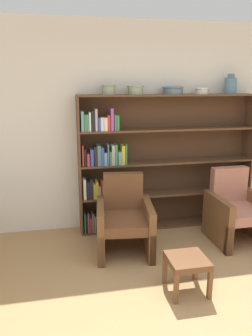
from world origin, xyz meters
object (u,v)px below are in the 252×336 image
object	(u,v)px
bowl_slate	(109,89)
bowl_stoneware	(136,89)
armchair_leather	(124,219)
bookshelf	(150,163)
armchair_cushioned	(236,210)
vase_tall	(230,85)
bowl_terracotta	(173,90)
footstool	(187,264)
bowl_brass	(202,90)

from	to	relation	value
bowl_slate	bowl_stoneware	bearing A→B (deg)	0.00
bowl_slate	armchair_leather	xyz separation A→B (m)	(0.08, -0.61, -1.50)
bookshelf	armchair_leather	size ratio (longest dim) A/B	2.67
bowl_slate	armchair_leather	distance (m)	1.62
bowl_stoneware	armchair_cushioned	world-z (taller)	bowl_stoneware
bowl_slate	vase_tall	world-z (taller)	vase_tall
vase_tall	bookshelf	bearing A→B (deg)	178.91
bowl_terracotta	armchair_leather	size ratio (longest dim) A/B	0.31
bowl_slate	armchair_leather	size ratio (longest dim) A/B	0.20
footstool	armchair_leather	bearing A→B (deg)	115.19
bowl_terracotta	footstool	distance (m)	2.23
armchair_leather	footstool	xyz separation A→B (m)	(0.43, -0.91, -0.10)
bookshelf	bowl_brass	bearing A→B (deg)	-1.73
bowl_brass	bowl_terracotta	bearing A→B (deg)	180.00
bowl_terracotta	vase_tall	distance (m)	0.81
bowl_brass	vase_tall	world-z (taller)	vase_tall
bookshelf	bowl_slate	distance (m)	1.13
bowl_terracotta	bowl_brass	bearing A→B (deg)	0.00
bowl_stoneware	bowl_terracotta	world-z (taller)	bowl_stoneware
bowl_brass	footstool	xyz separation A→B (m)	(-0.74, -1.52, -1.58)
bookshelf	vase_tall	distance (m)	1.50
armchair_leather	bookshelf	bearing A→B (deg)	-120.57
bowl_terracotta	bookshelf	bearing A→B (deg)	175.78
bowl_slate	bowl_terracotta	xyz separation A→B (m)	(0.84, 0.00, -0.01)
footstool	bowl_brass	bearing A→B (deg)	64.16
bowl_stoneware	footstool	world-z (taller)	bowl_stoneware
bowl_slate	armchair_cushioned	distance (m)	2.22
armchair_leather	vase_tall	bearing A→B (deg)	-151.78
bowl_brass	vase_tall	xyz separation A→B (m)	(0.40, 0.00, 0.07)
armchair_cushioned	bowl_slate	bearing A→B (deg)	-22.30
bowl_slate	vase_tall	size ratio (longest dim) A/B	0.71
bowl_stoneware	bowl_brass	size ratio (longest dim) A/B	1.19
bowl_stoneware	bowl_brass	distance (m)	0.90
bowl_slate	footstool	world-z (taller)	bowl_slate
armchair_leather	footstool	world-z (taller)	armchair_leather
armchair_leather	armchair_cushioned	world-z (taller)	same
bookshelf	bowl_stoneware	bearing A→B (deg)	-174.59
bowl_terracotta	vase_tall	world-z (taller)	vase_tall
bookshelf	armchair_leather	distance (m)	0.95
bowl_brass	vase_tall	size ratio (longest dim) A/B	0.69
bowl_terracotta	armchair_leather	distance (m)	1.78
bowl_terracotta	bowl_brass	distance (m)	0.40
bowl_brass	bowl_slate	bearing A→B (deg)	180.00
bowl_terracotta	bowl_brass	world-z (taller)	bowl_terracotta
bowl_slate	bowl_brass	bearing A→B (deg)	0.00
bowl_brass	armchair_cushioned	bearing A→B (deg)	-65.24
bookshelf	armchair_cushioned	bearing A→B (deg)	-33.15
bowl_stoneware	armchair_cushioned	xyz separation A→B (m)	(1.18, -0.61, -1.49)
vase_tall	footstool	distance (m)	2.52
bowl_stoneware	armchair_leather	bearing A→B (deg)	-113.67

